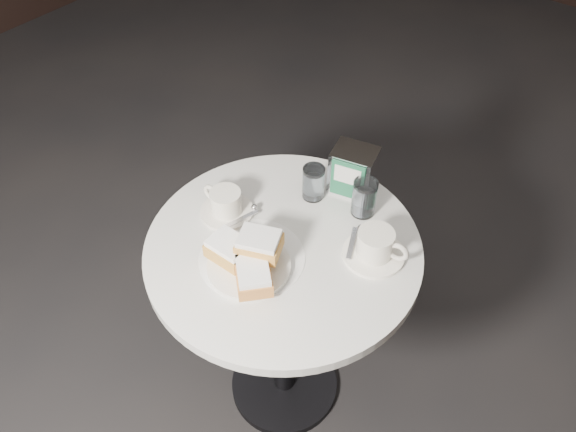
# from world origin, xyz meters

# --- Properties ---
(ground) EXTENTS (7.00, 7.00, 0.00)m
(ground) POSITION_xyz_m (0.00, 0.00, 0.00)
(ground) COLOR black
(ground) RESTS_ON ground
(cafe_table) EXTENTS (0.70, 0.70, 0.74)m
(cafe_table) POSITION_xyz_m (0.00, 0.00, 0.55)
(cafe_table) COLOR black
(cafe_table) RESTS_ON ground
(sugar_spill) EXTENTS (0.31, 0.31, 0.00)m
(sugar_spill) POSITION_xyz_m (-0.03, -0.08, 0.75)
(sugar_spill) COLOR white
(sugar_spill) RESTS_ON cafe_table
(beignet_plate) EXTENTS (0.25, 0.25, 0.10)m
(beignet_plate) POSITION_xyz_m (-0.02, -0.11, 0.78)
(beignet_plate) COLOR silver
(beignet_plate) RESTS_ON cafe_table
(coffee_cup_left) EXTENTS (0.15, 0.14, 0.07)m
(coffee_cup_left) POSITION_xyz_m (-0.19, -0.00, 0.78)
(coffee_cup_left) COLOR silver
(coffee_cup_left) RESTS_ON cafe_table
(coffee_cup_right) EXTENTS (0.18, 0.18, 0.08)m
(coffee_cup_right) POSITION_xyz_m (0.20, 0.11, 0.78)
(coffee_cup_right) COLOR white
(coffee_cup_right) RESTS_ON cafe_table
(water_glass_left) EXTENTS (0.08, 0.08, 0.10)m
(water_glass_left) POSITION_xyz_m (-0.04, 0.19, 0.79)
(water_glass_left) COLOR silver
(water_glass_left) RESTS_ON cafe_table
(water_glass_right) EXTENTS (0.06, 0.06, 0.10)m
(water_glass_right) POSITION_xyz_m (0.10, 0.22, 0.80)
(water_glass_right) COLOR silver
(water_glass_right) RESTS_ON cafe_table
(napkin_dispenser) EXTENTS (0.13, 0.12, 0.13)m
(napkin_dispenser) POSITION_xyz_m (0.02, 0.27, 0.81)
(napkin_dispenser) COLOR white
(napkin_dispenser) RESTS_ON cafe_table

